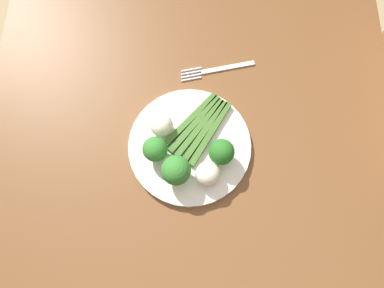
% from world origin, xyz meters
% --- Properties ---
extents(ground_plane, '(6.00, 6.00, 0.02)m').
position_xyz_m(ground_plane, '(0.00, 0.00, -0.01)').
color(ground_plane, tan).
extents(dining_table, '(1.20, 0.87, 0.76)m').
position_xyz_m(dining_table, '(0.00, 0.00, 0.64)').
color(dining_table, brown).
rests_on(dining_table, ground_plane).
extents(plate, '(0.25, 0.25, 0.01)m').
position_xyz_m(plate, '(0.05, -0.00, 0.77)').
color(plate, silver).
rests_on(plate, dining_table).
extents(asparagus_bundle, '(0.16, 0.14, 0.01)m').
position_xyz_m(asparagus_bundle, '(0.08, -0.02, 0.78)').
color(asparagus_bundle, '#3D6626').
rests_on(asparagus_bundle, plate).
extents(broccoli_front_left, '(0.06, 0.06, 0.07)m').
position_xyz_m(broccoli_front_left, '(-0.02, 0.02, 0.81)').
color(broccoli_front_left, '#609E3D').
rests_on(broccoli_front_left, plate).
extents(broccoli_front, '(0.05, 0.05, 0.06)m').
position_xyz_m(broccoli_front, '(0.02, 0.06, 0.81)').
color(broccoli_front, '#609E3D').
rests_on(broccoli_front, plate).
extents(broccoli_back_right, '(0.05, 0.05, 0.06)m').
position_xyz_m(broccoli_back_right, '(0.02, -0.06, 0.81)').
color(broccoli_back_right, '#568E33').
rests_on(broccoli_back_right, plate).
extents(cauliflower_near_center, '(0.05, 0.05, 0.05)m').
position_xyz_m(cauliflower_near_center, '(0.08, 0.06, 0.80)').
color(cauliflower_near_center, white).
rests_on(cauliflower_near_center, plate).
extents(cauliflower_left, '(0.05, 0.05, 0.05)m').
position_xyz_m(cauliflower_left, '(-0.02, -0.04, 0.80)').
color(cauliflower_left, white).
rests_on(cauliflower_left, plate).
extents(fork, '(0.05, 0.17, 0.00)m').
position_xyz_m(fork, '(0.22, -0.06, 0.76)').
color(fork, silver).
rests_on(fork, dining_table).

